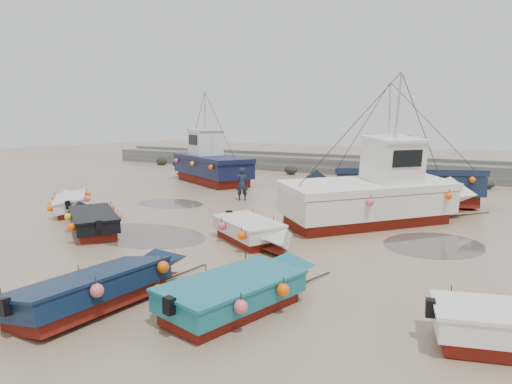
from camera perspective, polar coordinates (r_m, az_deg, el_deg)
ground at (r=18.35m, az=-0.19°, el=-5.48°), size 120.00×120.00×0.00m
seawall at (r=38.34m, az=18.15°, el=2.36°), size 60.00×4.92×1.50m
puddle_a at (r=19.58m, az=-12.72°, el=-4.79°), size 5.38×5.38×0.01m
puddle_b at (r=18.70m, az=19.64°, el=-5.70°), size 3.40×3.40×0.01m
puddle_c at (r=26.40m, az=-9.72°, el=-1.30°), size 3.69×3.69×0.01m
puddle_d at (r=25.51m, az=13.38°, el=-1.74°), size 6.36×6.36×0.01m
dinghy_0 at (r=25.20m, az=-20.18°, el=-0.90°), size 4.92×4.21×1.43m
dinghy_1 at (r=12.52m, az=-17.03°, el=-9.96°), size 2.22×6.24×1.43m
dinghy_2 at (r=11.77m, az=-1.51°, el=-10.73°), size 2.43×5.78×1.43m
dinghy_4 at (r=20.60m, az=-18.15°, el=-2.81°), size 5.55×4.05×1.43m
dinghy_5 at (r=17.53m, az=-0.33°, el=-4.27°), size 4.99×3.37×1.43m
cabin_boat_0 at (r=34.77m, az=-5.53°, el=3.30°), size 10.11×6.29×6.22m
cabin_boat_1 at (r=21.34m, az=14.07°, el=-0.14°), size 6.97×9.41×6.22m
cabin_boat_2 at (r=26.26m, az=15.56°, el=1.39°), size 9.99×5.62×6.22m
person at (r=27.03m, az=-1.61°, el=-0.96°), size 0.77×0.75×1.78m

